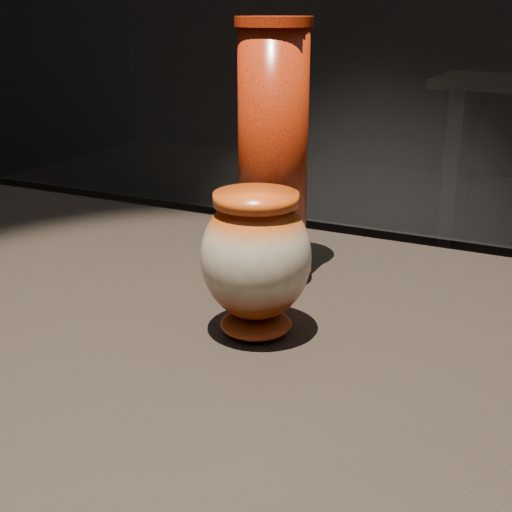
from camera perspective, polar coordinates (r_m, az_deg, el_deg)
The scene contains 2 objects.
main_vase at distance 0.81m, azimuth 0.00°, elevation -0.20°, with size 0.15×0.15×0.17m.
tall_vase at distance 0.96m, azimuth 1.36°, elevation 7.77°, with size 0.13×0.13×0.35m.
Camera 1 is at (0.16, -0.69, 1.26)m, focal length 50.00 mm.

